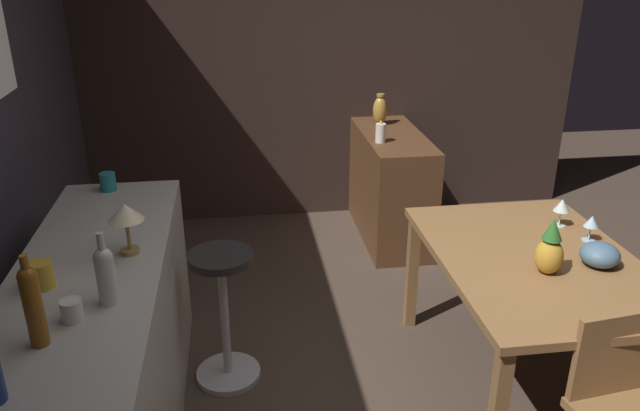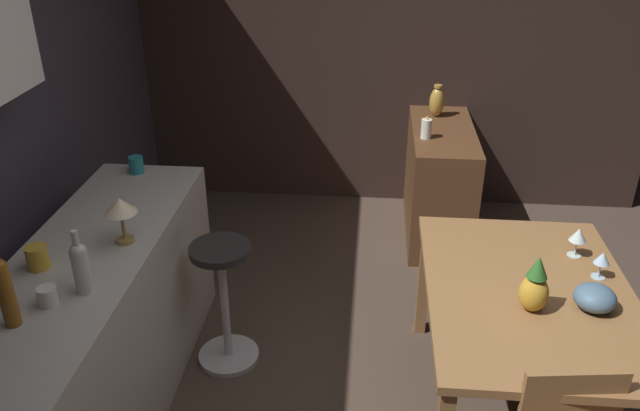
# 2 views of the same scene
# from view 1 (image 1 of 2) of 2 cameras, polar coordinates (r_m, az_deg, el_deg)

# --- Properties ---
(ground_plane) EXTENTS (9.00, 9.00, 0.00)m
(ground_plane) POSITION_cam_1_polar(r_m,az_deg,el_deg) (3.24, 10.37, -18.08)
(ground_plane) COLOR #47382D
(wall_side_right) EXTENTS (0.10, 4.40, 2.60)m
(wall_side_right) POSITION_cam_1_polar(r_m,az_deg,el_deg) (4.95, -1.16, 13.52)
(wall_side_right) COLOR #33231E
(wall_side_right) RESTS_ON ground_plane
(dining_table) EXTENTS (1.33, 0.93, 0.74)m
(dining_table) POSITION_cam_1_polar(r_m,az_deg,el_deg) (3.16, 19.16, -5.83)
(dining_table) COLOR olive
(dining_table) RESTS_ON ground_plane
(kitchen_counter) EXTENTS (2.10, 0.60, 0.90)m
(kitchen_counter) POSITION_cam_1_polar(r_m,az_deg,el_deg) (2.86, -19.67, -14.01)
(kitchen_counter) COLOR #B2ADA3
(kitchen_counter) RESTS_ON ground_plane
(sideboard_cabinet) EXTENTS (1.10, 0.44, 0.82)m
(sideboard_cabinet) POSITION_cam_1_polar(r_m,az_deg,el_deg) (4.76, 6.48, 1.85)
(sideboard_cabinet) COLOR #56351E
(sideboard_cabinet) RESTS_ON ground_plane
(chair_near_window) EXTENTS (0.45, 0.45, 0.83)m
(chair_near_window) POSITION_cam_1_polar(r_m,az_deg,el_deg) (2.74, 26.65, -16.54)
(chair_near_window) COLOR olive
(chair_near_window) RESTS_ON ground_plane
(bar_stool) EXTENTS (0.34, 0.34, 0.73)m
(bar_stool) POSITION_cam_1_polar(r_m,az_deg,el_deg) (3.21, -8.80, -9.80)
(bar_stool) COLOR #262323
(bar_stool) RESTS_ON ground_plane
(wine_glass_left) EXTENTS (0.07, 0.07, 0.13)m
(wine_glass_left) POSITION_cam_1_polar(r_m,az_deg,el_deg) (3.34, 23.73, -1.44)
(wine_glass_left) COLOR silver
(wine_glass_left) RESTS_ON dining_table
(wine_glass_right) EXTENTS (0.08, 0.08, 0.15)m
(wine_glass_right) POSITION_cam_1_polar(r_m,az_deg,el_deg) (3.45, 21.39, -0.04)
(wine_glass_right) COLOR silver
(wine_glass_right) RESTS_ON dining_table
(pineapple_centerpiece) EXTENTS (0.12, 0.12, 0.27)m
(pineapple_centerpiece) POSITION_cam_1_polar(r_m,az_deg,el_deg) (2.94, 20.41, -3.87)
(pineapple_centerpiece) COLOR gold
(pineapple_centerpiece) RESTS_ON dining_table
(fruit_bowl) EXTENTS (0.18, 0.18, 0.11)m
(fruit_bowl) POSITION_cam_1_polar(r_m,az_deg,el_deg) (3.12, 24.38, -4.14)
(fruit_bowl) COLOR slate
(fruit_bowl) RESTS_ON dining_table
(wine_bottle_amber) EXTENTS (0.06, 0.06, 0.33)m
(wine_bottle_amber) POSITION_cam_1_polar(r_m,az_deg,el_deg) (2.19, -24.96, -8.15)
(wine_bottle_amber) COLOR #8C5114
(wine_bottle_amber) RESTS_ON kitchen_counter
(wine_bottle_clear) EXTENTS (0.07, 0.07, 0.28)m
(wine_bottle_clear) POSITION_cam_1_polar(r_m,az_deg,el_deg) (2.35, -19.16, -5.88)
(wine_bottle_clear) COLOR silver
(wine_bottle_clear) RESTS_ON kitchen_counter
(cup_mustard) EXTENTS (0.13, 0.09, 0.11)m
(cup_mustard) POSITION_cam_1_polar(r_m,az_deg,el_deg) (2.58, -24.30, -5.83)
(cup_mustard) COLOR gold
(cup_mustard) RESTS_ON kitchen_counter
(cup_white) EXTENTS (0.11, 0.07, 0.08)m
(cup_white) POSITION_cam_1_polar(r_m,az_deg,el_deg) (2.33, -21.88, -8.93)
(cup_white) COLOR white
(cup_white) RESTS_ON kitchen_counter
(cup_teal) EXTENTS (0.12, 0.08, 0.10)m
(cup_teal) POSITION_cam_1_polar(r_m,az_deg,el_deg) (3.46, -18.95, 2.09)
(cup_teal) COLOR teal
(cup_teal) RESTS_ON kitchen_counter
(counter_lamp) EXTENTS (0.15, 0.15, 0.22)m
(counter_lamp) POSITION_cam_1_polar(r_m,az_deg,el_deg) (2.68, -17.48, -0.88)
(counter_lamp) COLOR #A58447
(counter_lamp) RESTS_ON kitchen_counter
(pillar_candle_tall) EXTENTS (0.07, 0.07, 0.16)m
(pillar_candle_tall) POSITION_cam_1_polar(r_m,az_deg,el_deg) (4.39, 5.60, 6.67)
(pillar_candle_tall) COLOR white
(pillar_candle_tall) RESTS_ON sideboard_cabinet
(vase_brass) EXTENTS (0.11, 0.11, 0.24)m
(vase_brass) POSITION_cam_1_polar(r_m,az_deg,el_deg) (4.83, 5.55, 8.74)
(vase_brass) COLOR #B78C38
(vase_brass) RESTS_ON sideboard_cabinet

